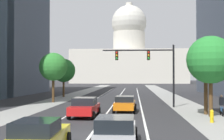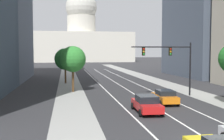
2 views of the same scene
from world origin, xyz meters
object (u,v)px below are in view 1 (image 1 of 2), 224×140
Objects in this scene: traffic_signal_mast at (151,63)px; street_tree_mid_right at (210,60)px; car_yellow at (40,136)px; capitol_building at (129,57)px; street_tree_mid_left at (64,71)px; fire_hydrant at (212,116)px; car_orange at (125,104)px; car_silver at (116,130)px; street_tree_near_left at (53,67)px; cyclist at (222,105)px; car_red at (85,107)px; street_tree_far_right at (206,59)px.

traffic_signal_mast reaches higher than street_tree_mid_right.
car_yellow is 0.58× the size of traffic_signal_mast.
street_tree_mid_left is at bearing -94.76° from capitol_building.
street_tree_mid_right reaches higher than fire_hydrant.
capitol_building is 141.11m from car_yellow.
car_yellow is 4.77× the size of fire_hydrant.
fire_hydrant is (6.23, -6.26, -0.29)m from car_orange.
traffic_signal_mast is 20.43m from street_tree_mid_left.
capitol_building is 8.23× the size of street_tree_mid_right.
car_silver is 0.75× the size of street_tree_near_left.
capitol_building reaches higher than car_yellow.
cyclist is at bearing -36.20° from street_tree_near_left.
car_red reaches higher than car_yellow.
street_tree_mid_right is (-1.02, -0.64, 3.69)m from cyclist.
street_tree_mid_right is at bearing -39.27° from street_tree_near_left.
capitol_building is 104.60m from street_tree_mid_left.
traffic_signal_mast is at bearing -31.90° from car_red.
car_yellow is 0.67× the size of street_tree_mid_right.
street_tree_far_right is at bearing -75.09° from car_red.
street_tree_mid_left is 0.94× the size of street_tree_far_right.
cyclist is 0.28× the size of street_tree_near_left.
capitol_building is at bearing 9.42° from cyclist.
street_tree_far_right is at bearing -27.90° from car_silver.
car_orange reaches higher than fire_hydrant.
street_tree_mid_right reaches higher than car_orange.
car_silver is 19.75m from traffic_signal_mast.
street_tree_mid_right is (4.36, -7.66, -0.11)m from traffic_signal_mast.
fire_hydrant is at bearing 161.81° from cyclist.
capitol_building is 128.03m from street_tree_mid_right.
car_red is 25.69m from street_tree_mid_left.
street_tree_mid_left is at bearing 17.92° from car_red.
cyclist is (5.37, -7.02, -3.80)m from traffic_signal_mast.
car_red is at bearing -175.07° from street_tree_mid_right.
car_silver is 0.78× the size of street_tree_mid_left.
traffic_signal_mast is 13.01m from street_tree_near_left.
street_tree_mid_right is (0.71, 3.36, 4.08)m from fire_hydrant.
car_red is at bearing 165.02° from fire_hydrant.
car_orange is at bearing 168.23° from street_tree_far_right.
car_silver is at bearing -97.64° from traffic_signal_mast.
street_tree_mid_left is (-16.42, 26.96, 3.67)m from fire_hydrant.
car_silver is (1.55, -139.05, -11.53)m from capitol_building.
capitol_building reaches higher than street_tree_near_left.
car_red is 10.94m from traffic_signal_mast.
car_orange is at bearing -48.21° from street_tree_near_left.
fire_hydrant is 0.53× the size of cyclist.
street_tree_near_left reaches higher than car_yellow.
traffic_signal_mast is at bearing -7.70° from car_silver.
capitol_building is 58.55× the size of fire_hydrant.
fire_hydrant is (9.31, -2.49, -0.33)m from car_red.
car_silver is 0.73× the size of street_tree_far_right.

